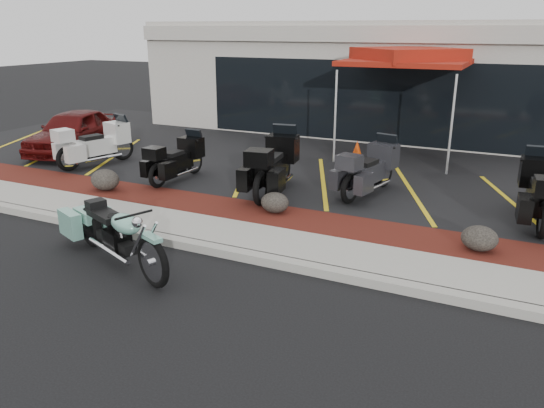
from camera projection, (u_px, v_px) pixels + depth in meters
The scene contains 18 objects.
ground at pixel (201, 277), 8.47m from camera, with size 90.00×90.00×0.00m, color black.
curb at pixel (229, 252), 9.21m from camera, with size 24.00×0.25×0.15m, color gray.
sidewalk at pixel (248, 239), 9.81m from camera, with size 24.00×1.20×0.15m, color gray.
mulch_bed at pixel (276, 218), 10.84m from camera, with size 24.00×1.20×0.16m, color #3D180E.
upper_lot at pixel (354, 161), 15.47m from camera, with size 26.00×9.60×0.15m, color black.
dealership_building at pixel (405, 77), 20.23m from camera, with size 18.00×8.16×4.00m.
boulder_left at pixel (105, 180), 12.39m from camera, with size 0.69×0.58×0.49m, color black.
boulder_mid at pixel (275, 202), 10.89m from camera, with size 0.60×0.50×0.42m, color black.
boulder_right at pixel (480, 238), 9.02m from camera, with size 0.61×0.51×0.43m, color black.
hero_cruiser at pixel (153, 254), 7.96m from camera, with size 3.11×0.79×1.09m, color #72B29D, non-canonical shape.
touring_white at pixel (122, 137), 15.11m from camera, with size 2.30×0.88×1.34m, color silver, non-canonical shape.
touring_black_front at pixel (194, 151), 13.71m from camera, with size 2.03×0.77×1.18m, color black, non-canonical shape.
touring_black_mid at pixel (284, 154), 12.85m from camera, with size 2.51×0.96×1.46m, color black, non-canonical shape.
touring_grey at pixel (385, 161), 12.53m from camera, with size 2.23×0.85×1.30m, color #29292D, non-canonical shape.
touring_black_rear at pixel (536, 178), 10.93m from camera, with size 2.36×0.90×1.37m, color black, non-canonical shape.
parked_car at pixel (73, 131), 16.14m from camera, with size 1.52×3.77×1.28m, color #490A0A.
traffic_cone at pixel (357, 149), 15.60m from camera, with size 0.32×0.32×0.49m, color #D23C07.
popup_canopy at pixel (408, 58), 14.93m from camera, with size 3.72×3.72×3.10m.
Camera 1 is at (4.31, -6.43, 3.79)m, focal length 35.00 mm.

